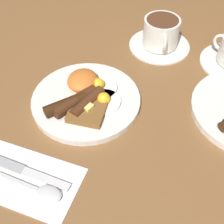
% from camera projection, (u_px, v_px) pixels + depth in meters
% --- Properties ---
extents(ground_plane, '(3.00, 3.00, 0.00)m').
position_uv_depth(ground_plane, '(86.00, 103.00, 0.69)').
color(ground_plane, brown).
extents(breakfast_plate_near, '(0.24, 0.24, 0.05)m').
position_uv_depth(breakfast_plate_near, '(86.00, 98.00, 0.68)').
color(breakfast_plate_near, silver).
rests_on(breakfast_plate_near, ground_plane).
extents(teacup_near, '(0.16, 0.16, 0.08)m').
position_uv_depth(teacup_near, '(161.00, 35.00, 0.81)').
color(teacup_near, silver).
rests_on(teacup_near, ground_plane).
extents(napkin, '(0.12, 0.20, 0.01)m').
position_uv_depth(napkin, '(24.00, 178.00, 0.56)').
color(napkin, white).
rests_on(napkin, ground_plane).
extents(knife, '(0.02, 0.17, 0.01)m').
position_uv_depth(knife, '(22.00, 170.00, 0.57)').
color(knife, silver).
rests_on(knife, napkin).
extents(spoon, '(0.03, 0.17, 0.01)m').
position_uv_depth(spoon, '(40.00, 190.00, 0.54)').
color(spoon, silver).
rests_on(spoon, napkin).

